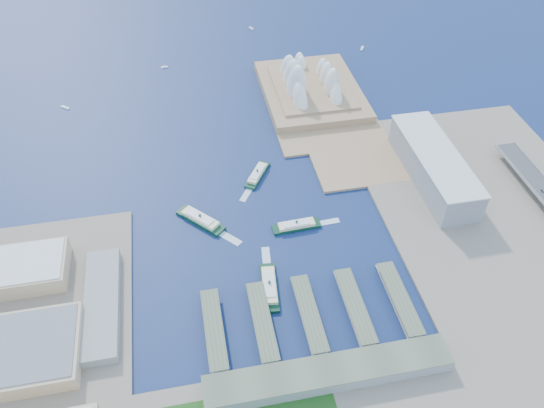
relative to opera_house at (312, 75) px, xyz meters
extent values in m
plane|color=#0D1A41|center=(-105.00, -280.00, -32.00)|extent=(3000.00, 3000.00, 0.00)
cube|color=gray|center=(135.00, -330.00, -30.50)|extent=(240.00, 500.00, 3.00)
cube|color=#A27D58|center=(2.50, -20.00, -30.50)|extent=(135.00, 220.00, 3.00)
cube|color=gray|center=(90.00, -200.00, -11.50)|extent=(45.00, 155.00, 35.00)
cube|color=gray|center=(-90.00, -415.00, -23.00)|extent=(200.00, 28.00, 12.00)
imported|color=slate|center=(191.00, -255.99, -16.46)|extent=(1.93, 4.74, 1.38)
camera|label=1|loc=(-175.05, -614.74, 364.97)|focal=35.00mm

